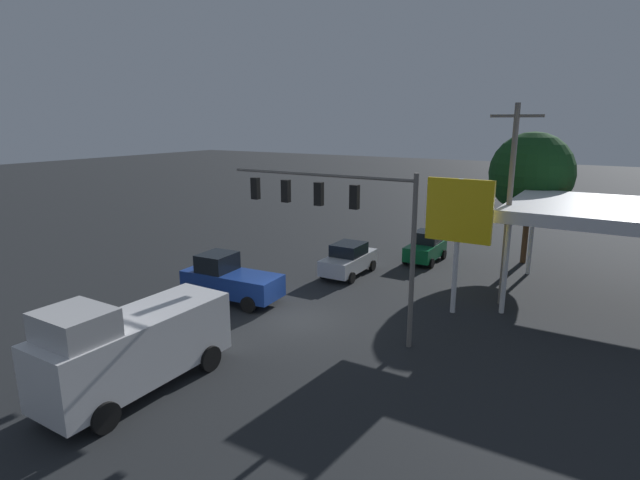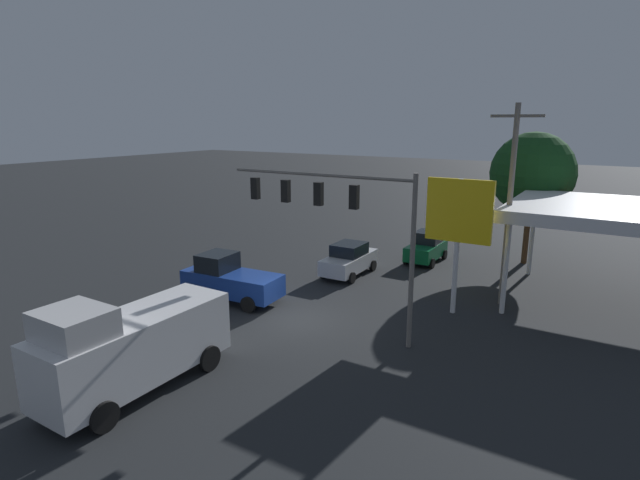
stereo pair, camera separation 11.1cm
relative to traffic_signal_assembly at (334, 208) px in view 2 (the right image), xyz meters
The scene contains 9 objects.
ground_plane 5.78m from the traffic_signal_assembly, ahead, with size 200.00×200.00×0.00m, color black.
traffic_signal_assembly is the anchor object (origin of this frame).
utility_pole 9.08m from the traffic_signal_assembly, 128.91° to the right, with size 2.40×0.26×9.86m.
price_sign 6.15m from the traffic_signal_assembly, 130.58° to the right, with size 3.06×0.27×6.47m.
delivery_truck 9.52m from the traffic_signal_assembly, 68.85° to the left, with size 2.58×6.81×3.58m.
pickup_parked 7.72m from the traffic_signal_assembly, ahead, with size 5.33×2.56×2.40m.
hatchback_crossing 13.38m from the traffic_signal_assembly, 88.82° to the right, with size 1.96×3.80×1.97m.
sedan_waiting 9.23m from the traffic_signal_assembly, 66.52° to the right, with size 2.12×4.43×1.93m.
street_tree 16.47m from the traffic_signal_assembly, 108.86° to the right, with size 5.14×5.14×8.40m.
Camera 2 is at (-12.32, 18.05, 9.06)m, focal length 28.00 mm.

